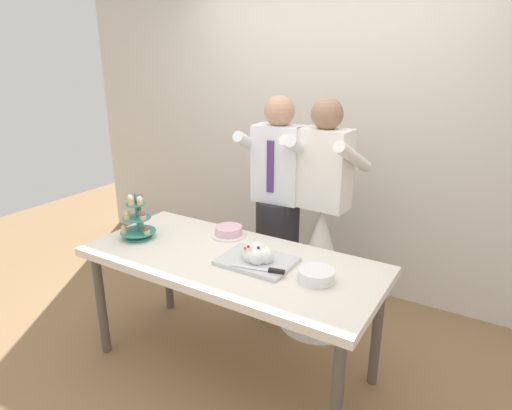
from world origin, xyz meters
The scene contains 9 objects.
ground_plane centered at (0.00, 0.00, 0.00)m, with size 8.00×8.00×0.00m, color olive.
rear_wall centered at (0.00, 1.45, 1.45)m, with size 5.20×0.10×2.90m, color beige.
dessert_table centered at (0.00, 0.00, 0.70)m, with size 1.80×0.80×0.78m.
cupcake_stand centered at (-0.68, -0.07, 0.90)m, with size 0.23×0.23×0.31m.
main_cake_tray centered at (0.17, 0.02, 0.82)m, with size 0.43×0.31×0.12m.
plate_stack centered at (0.55, 0.00, 0.81)m, with size 0.20×0.20×0.07m.
round_cake centered at (-0.20, 0.27, 0.80)m, with size 0.24×0.24×0.06m.
person_groom centered at (-0.07, 0.70, 0.75)m, with size 0.49×0.51×1.66m.
person_bride centered at (0.27, 0.73, 0.58)m, with size 0.56×0.56×1.66m.
Camera 1 is at (1.36, -1.94, 1.92)m, focal length 30.85 mm.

